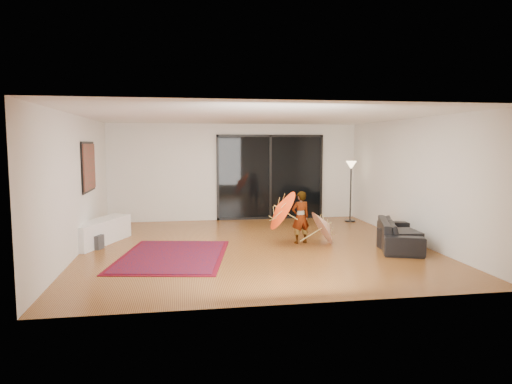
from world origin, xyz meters
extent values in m
plane|color=#9A632A|center=(0.00, 0.00, 0.00)|extent=(7.00, 7.00, 0.00)
plane|color=white|center=(0.00, 0.00, 2.70)|extent=(7.00, 7.00, 0.00)
plane|color=silver|center=(0.00, 3.50, 1.35)|extent=(7.00, 0.00, 7.00)
plane|color=silver|center=(0.00, -3.50, 1.35)|extent=(7.00, 0.00, 7.00)
plane|color=silver|center=(-3.50, 0.00, 1.35)|extent=(0.00, 7.00, 7.00)
plane|color=silver|center=(3.50, 0.00, 1.35)|extent=(0.00, 7.00, 7.00)
cube|color=black|center=(1.00, 3.47, 1.20)|extent=(3.00, 0.04, 2.40)
cube|color=black|center=(1.00, 3.45, 2.37)|extent=(3.06, 0.06, 0.06)
cube|color=black|center=(1.00, 3.45, 0.03)|extent=(3.06, 0.06, 0.06)
cube|color=black|center=(1.00, 3.45, 1.20)|extent=(0.06, 0.06, 2.40)
cube|color=black|center=(-3.48, 1.00, 1.65)|extent=(0.02, 1.28, 1.08)
cube|color=#225730|center=(-3.46, 1.00, 1.65)|extent=(0.03, 1.18, 0.98)
cube|color=white|center=(-3.25, 0.81, 0.26)|extent=(1.13, 1.89, 0.51)
cube|color=#424244|center=(-3.25, 0.31, 0.14)|extent=(0.31, 0.31, 0.28)
cube|color=#560715|center=(-1.68, -0.58, 0.01)|extent=(2.39, 3.00, 0.01)
cube|color=maroon|center=(-1.68, -0.58, 0.01)|extent=(2.20, 2.82, 0.02)
imported|color=black|center=(2.95, -0.54, 0.28)|extent=(1.37, 2.08, 0.56)
cube|color=black|center=(2.85, -0.78, 0.20)|extent=(0.74, 0.74, 0.40)
cylinder|color=black|center=(3.10, 2.65, 0.02)|extent=(0.29, 0.29, 0.03)
cylinder|color=black|center=(3.10, 2.65, 0.77)|extent=(0.04, 0.04, 1.54)
cone|color=#FFD899|center=(3.10, 2.65, 1.56)|extent=(0.29, 0.29, 0.23)
imported|color=#999999|center=(1.02, 0.17, 0.57)|extent=(0.46, 0.35, 1.13)
cone|color=#F53D0C|center=(0.47, 0.12, 0.74)|extent=(0.64, 0.93, 0.88)
cylinder|color=tan|center=(0.47, 0.12, 0.40)|extent=(0.44, 0.02, 0.28)
cylinder|color=tan|center=(0.47, 0.12, 0.84)|extent=(0.06, 0.02, 0.05)
cone|color=silver|center=(1.62, 0.02, 0.51)|extent=(0.56, 0.79, 0.78)
cylinder|color=tan|center=(1.62, 0.02, 0.13)|extent=(0.49, 0.02, 0.29)
cylinder|color=tan|center=(1.62, 0.02, 0.62)|extent=(0.06, 0.02, 0.05)
camera|label=1|loc=(-1.49, -9.26, 2.14)|focal=32.00mm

